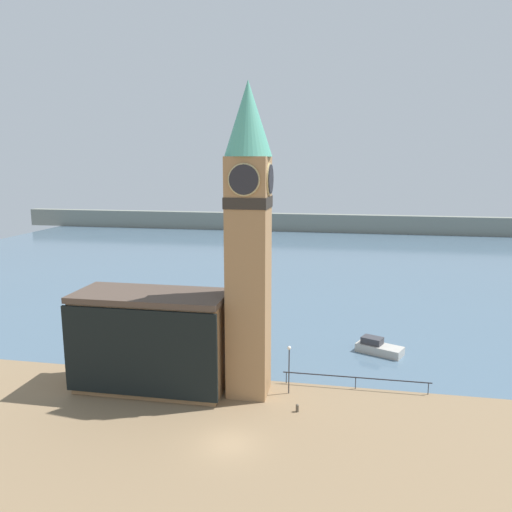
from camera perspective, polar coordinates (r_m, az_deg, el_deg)
name	(u,v)px	position (r m, az deg, el deg)	size (l,w,h in m)	color
ground_plane	(229,444)	(37.57, -3.11, -20.64)	(160.00, 160.00, 0.00)	#846B4C
water	(309,258)	(104.02, 6.03, -0.18)	(160.00, 120.00, 0.00)	slate
far_shoreline	(320,223)	(143.11, 7.32, 3.78)	(180.00, 3.00, 5.00)	gray
pier_railing	(356,378)	(45.60, 11.33, -13.55)	(12.78, 0.08, 1.09)	#232328
clock_tower	(249,235)	(40.52, -0.86, 2.42)	(3.82, 3.82, 25.77)	#9E754C
pier_building	(152,341)	(44.74, -11.85, -9.45)	(13.21, 5.89, 8.55)	#9E754C
boat_near	(378,347)	(54.09, 13.78, -10.12)	(5.07, 3.73, 1.58)	#B7B2A8
mooring_bollard_near	(297,408)	(41.49, 4.74, -16.88)	(0.26, 0.26, 0.64)	brown
lamp_post	(289,361)	(43.26, 3.80, -11.86)	(0.32, 0.32, 4.27)	#2D2D33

